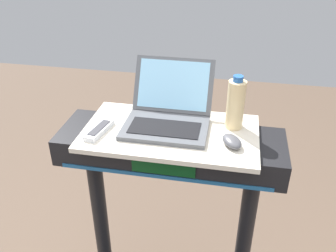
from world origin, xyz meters
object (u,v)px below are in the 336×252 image
(computer_mouse, at_px, (232,141))
(water_bottle, at_px, (236,104))
(laptop, at_px, (168,113))
(tv_remote, at_px, (99,130))

(computer_mouse, bearing_deg, water_bottle, 60.79)
(computer_mouse, bearing_deg, laptop, 126.97)
(tv_remote, bearing_deg, laptop, 26.27)
(computer_mouse, relative_size, water_bottle, 0.46)
(laptop, xyz_separation_m, water_bottle, (0.26, 0.02, 0.06))
(laptop, distance_m, water_bottle, 0.27)
(water_bottle, bearing_deg, computer_mouse, -90.56)
(water_bottle, bearing_deg, laptop, -175.84)
(computer_mouse, bearing_deg, tv_remote, 151.87)
(computer_mouse, height_order, tv_remote, computer_mouse)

